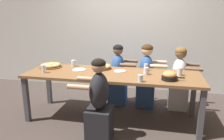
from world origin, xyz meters
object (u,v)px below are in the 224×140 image
(diner_far_center, at_px, (118,77))
(diner_far_midright, at_px, (146,78))
(pizza_board_main, at_px, (51,66))
(cocktail_glass_blue, at_px, (140,79))
(drinking_glass_d, at_px, (146,72))
(diner_near_center, at_px, (99,105))
(drinking_glass_c, at_px, (180,72))
(drinking_glass_e, at_px, (146,68))
(diner_far_right, at_px, (179,81))
(empty_plate_a, at_px, (120,71))
(empty_plate_b, at_px, (79,70))
(drinking_glass_b, at_px, (74,64))
(pizza_board_second, at_px, (102,67))
(drinking_glass_a, at_px, (44,69))
(skillet_bowl, at_px, (170,76))

(diner_far_center, bearing_deg, diner_far_midright, 90.00)
(pizza_board_main, height_order, diner_far_midright, diner_far_midright)
(cocktail_glass_blue, bearing_deg, drinking_glass_d, 81.76)
(drinking_glass_d, height_order, diner_far_center, diner_far_center)
(drinking_glass_d, height_order, diner_near_center, diner_near_center)
(pizza_board_main, height_order, drinking_glass_c, drinking_glass_c)
(pizza_board_main, xyz_separation_m, drinking_glass_e, (1.59, 0.11, 0.02))
(diner_far_right, relative_size, diner_near_center, 0.98)
(pizza_board_main, relative_size, empty_plate_a, 2.02)
(empty_plate_b, xyz_separation_m, diner_far_center, (0.54, 0.57, -0.26))
(drinking_glass_b, bearing_deg, pizza_board_second, -7.54)
(pizza_board_second, distance_m, diner_far_right, 1.37)
(pizza_board_second, xyz_separation_m, empty_plate_a, (0.32, -0.10, -0.03))
(drinking_glass_b, relative_size, drinking_glass_e, 1.00)
(pizza_board_second, height_order, diner_far_center, diner_far_center)
(drinking_glass_d, bearing_deg, drinking_glass_a, -171.43)
(empty_plate_b, xyz_separation_m, drinking_glass_c, (1.56, 0.00, 0.05))
(drinking_glass_e, xyz_separation_m, diner_far_midright, (-0.00, 0.38, -0.28))
(diner_far_right, bearing_deg, empty_plate_b, -70.67)
(diner_far_midright, bearing_deg, pizza_board_main, -72.87)
(empty_plate_b, relative_size, drinking_glass_d, 1.99)
(pizza_board_main, relative_size, diner_far_center, 0.34)
(pizza_board_second, height_order, skillet_bowl, skillet_bowl)
(drinking_glass_a, distance_m, diner_far_midright, 1.76)
(drinking_glass_a, distance_m, drinking_glass_d, 1.56)
(drinking_glass_a, bearing_deg, pizza_board_main, 101.06)
(drinking_glass_a, distance_m, diner_far_center, 1.35)
(drinking_glass_c, distance_m, drinking_glass_e, 0.54)
(drinking_glass_e, height_order, diner_far_right, diner_far_right)
(cocktail_glass_blue, bearing_deg, diner_far_right, 58.79)
(empty_plate_a, bearing_deg, diner_near_center, -100.14)
(drinking_glass_e, relative_size, diner_near_center, 0.10)
(drinking_glass_c, xyz_separation_m, diner_far_right, (0.06, 0.56, -0.31))
(drinking_glass_c, relative_size, drinking_glass_d, 1.11)
(cocktail_glass_blue, bearing_deg, drinking_glass_b, 151.92)
(pizza_board_main, bearing_deg, diner_far_center, 24.51)
(diner_far_right, xyz_separation_m, diner_far_midright, (-0.57, 0.00, 0.02))
(pizza_board_main, distance_m, diner_near_center, 1.35)
(drinking_glass_b, height_order, drinking_glass_e, same)
(drinking_glass_c, bearing_deg, diner_far_midright, 131.88)
(pizza_board_second, relative_size, drinking_glass_e, 2.81)
(pizza_board_second, bearing_deg, cocktail_glass_blue, -40.14)
(empty_plate_a, distance_m, cocktail_glass_blue, 0.60)
(pizza_board_second, bearing_deg, diner_far_right, 18.14)
(diner_far_midright, bearing_deg, drinking_glass_e, 0.45)
(cocktail_glass_blue, bearing_deg, empty_plate_a, 127.16)
(skillet_bowl, bearing_deg, drinking_glass_b, 163.38)
(pizza_board_second, relative_size, drinking_glass_a, 2.48)
(diner_near_center, bearing_deg, drinking_glass_c, -55.24)
(diner_near_center, bearing_deg, drinking_glass_e, -30.56)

